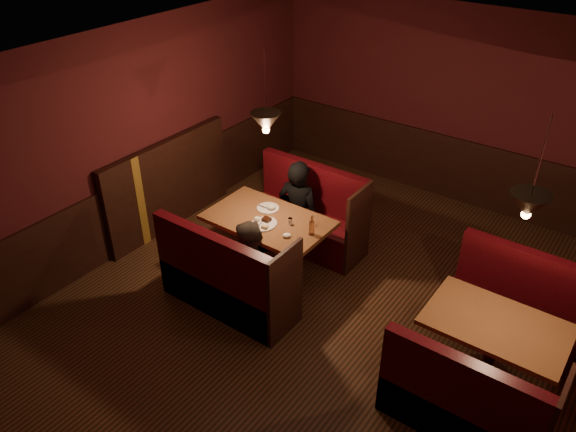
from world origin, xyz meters
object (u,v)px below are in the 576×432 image
Objects in this scene: diner_b at (250,252)px; main_bench_far at (309,220)px; main_bench_near at (226,284)px; second_bench_far at (516,312)px; second_table at (493,338)px; second_bench_near at (462,408)px; diner_a at (299,194)px; main_table at (269,232)px.

main_bench_far is at bearing 118.15° from diner_b.
main_bench_near reaches higher than second_bench_far.
main_bench_far is at bearing 160.95° from second_table.
main_bench_near reaches higher than second_table.
second_bench_near is 3.35m from diner_a.
diner_a is at bearing 92.38° from main_bench_near.
second_table is 0.90× the size of second_bench_near.
main_bench_far is at bearing 148.25° from second_bench_near.
main_bench_near is 2.91m from second_table.
main_bench_near is (0.00, -1.70, 0.00)m from main_bench_far.
main_bench_near is at bearing 178.95° from second_bench_near.
second_table is 0.94× the size of diner_b.
main_table is 1.03× the size of second_bench_near.
second_table is (2.82, -0.12, -0.07)m from main_table.
main_bench_near reaches higher than second_bench_near.
diner_a is (-0.05, 0.70, 0.20)m from main_table.
main_table reaches higher than second_bench_near.
main_bench_far is 1.01× the size of diner_a.
diner_b reaches higher than main_bench_near.
main_table is 1.14× the size of second_table.
main_bench_far reaches higher than second_bench_near.
second_bench_far is 1.57m from second_bench_near.
diner_a is (-2.87, 0.81, 0.27)m from second_table.
diner_b is (-2.68, -0.44, 0.15)m from second_table.
second_bench_near is (0.00, -1.57, 0.00)m from second_bench_far.
main_bench_far is 1.45m from diner_b.
diner_a is 1.27m from diner_b.
main_bench_near is 1.13× the size of second_bench_far.
main_table is 1.07× the size of diner_b.
main_bench_near is at bearing -90.00° from main_bench_far.
main_table is 1.03× the size of second_bench_far.
second_bench_near is (2.85, -0.90, -0.29)m from main_table.
main_bench_near is 0.47m from diner_b.
second_table is at bearing 157.67° from diner_a.
second_bench_far is 0.89× the size of diner_a.
second_bench_far is at bearing 87.80° from second_table.
diner_a is at bearing 121.70° from diner_b.
second_bench_far is (2.84, -0.18, -0.03)m from main_bench_far.
main_table is 0.73m from diner_a.
second_bench_far is at bearing 47.19° from diner_b.
diner_b reaches higher than second_bench_far.
second_table is at bearing -92.20° from second_bench_far.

